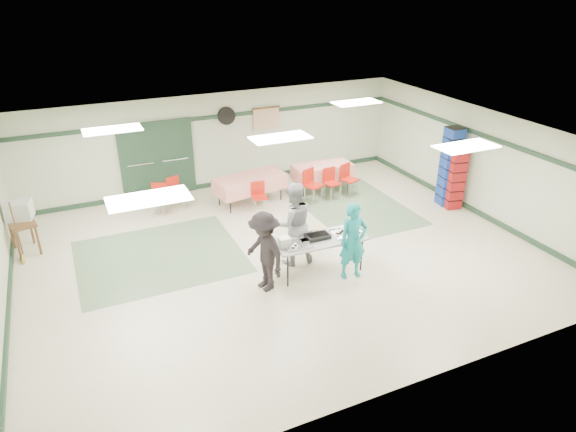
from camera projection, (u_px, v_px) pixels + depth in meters
name	position (u px, v px, depth m)	size (l,w,h in m)	color
floor	(281.00, 254.00, 11.46)	(11.00, 11.00, 0.00)	beige
ceiling	(280.00, 137.00, 10.30)	(11.00, 11.00, 0.00)	white
wall_back	(217.00, 141.00, 14.57)	(11.00, 11.00, 0.00)	beige
wall_front	(410.00, 315.00, 7.19)	(11.00, 11.00, 0.00)	beige
wall_right	(480.00, 162.00, 12.94)	(9.00, 9.00, 0.00)	beige
trim_back	(216.00, 117.00, 14.25)	(11.00, 0.06, 0.10)	#1E3725
baseboard_back	(220.00, 183.00, 15.11)	(11.00, 0.06, 0.12)	#1E3725
baseboard_left	(8.00, 312.00, 9.39)	(9.00, 0.06, 0.12)	#1E3725
trim_right	(484.00, 135.00, 12.63)	(9.00, 0.06, 0.10)	#1E3725
baseboard_right	(471.00, 209.00, 13.48)	(9.00, 0.06, 0.12)	#1E3725
green_patch_a	(160.00, 256.00, 11.35)	(3.50, 3.00, 0.01)	gray
green_patch_b	(354.00, 207.00, 13.74)	(2.50, 3.50, 0.01)	gray
double_door_left	(140.00, 162.00, 13.83)	(0.90, 0.06, 2.10)	gray
double_door_right	(175.00, 157.00, 14.19)	(0.90, 0.06, 2.10)	gray
door_frame	(158.00, 160.00, 13.99)	(2.00, 0.03, 2.15)	#1E3725
wall_fan	(226.00, 116.00, 14.34)	(0.50, 0.50, 0.10)	black
scroll_banner	(266.00, 118.00, 14.87)	(0.80, 0.02, 0.60)	#DAB888
serving_table	(319.00, 240.00, 10.51)	(1.95, 0.85, 0.76)	#ABABA6
sheet_tray_right	(347.00, 233.00, 10.69)	(0.62, 0.47, 0.02)	silver
sheet_tray_mid	(311.00, 237.00, 10.53)	(0.55, 0.42, 0.02)	silver
sheet_tray_left	(297.00, 245.00, 10.21)	(0.54, 0.41, 0.02)	silver
baking_pan	(318.00, 236.00, 10.50)	(0.49, 0.31, 0.08)	black
foam_box_stack	(284.00, 242.00, 10.14)	(0.22, 0.20, 0.20)	white
volunteer_teal	(353.00, 241.00, 10.28)	(0.59, 0.39, 1.62)	teal
volunteer_grey	(293.00, 223.00, 10.77)	(0.89, 0.69, 1.83)	#949499
volunteer_dark	(264.00, 252.00, 9.87)	(1.06, 0.61, 1.65)	black
dining_table_a	(322.00, 171.00, 14.59)	(1.71, 0.82, 0.77)	red
dining_table_b	(250.00, 183.00, 13.76)	(2.00, 1.15, 0.77)	red
chair_a	(331.00, 180.00, 14.13)	(0.44, 0.44, 0.84)	red
chair_b	(311.00, 182.00, 13.88)	(0.55, 0.55, 0.90)	red
chair_c	(347.00, 176.00, 14.31)	(0.53, 0.53, 0.88)	red
chair_d	(259.00, 194.00, 13.34)	(0.41, 0.41, 0.78)	red
chair_loose_a	(175.00, 190.00, 13.46)	(0.53, 0.53, 0.86)	red
chair_loose_b	(159.00, 196.00, 13.12)	(0.52, 0.52, 0.83)	red
crate_stack_blue_a	(449.00, 171.00, 13.54)	(0.41, 0.41, 1.85)	navy
crate_stack_red	(455.00, 180.00, 13.39)	(0.40, 0.40, 1.58)	#A01710
crate_stack_blue_b	(450.00, 167.00, 13.46)	(0.41, 0.41, 2.13)	navy
printer_table	(22.00, 226.00, 11.29)	(0.66, 0.88, 0.74)	brown
office_printer	(19.00, 210.00, 11.29)	(0.52, 0.46, 0.41)	#B9B9B4
broom	(17.00, 231.00, 10.88)	(0.03, 0.03, 1.40)	brown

